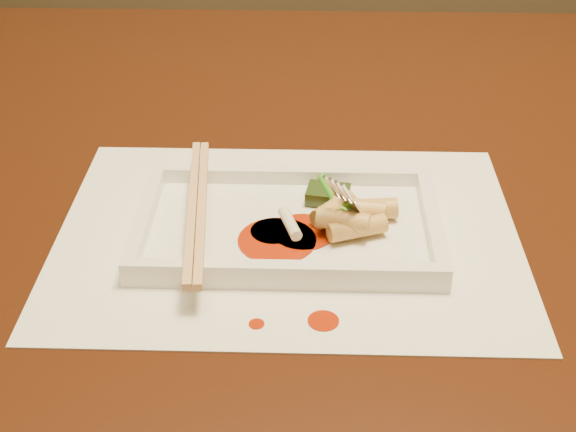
{
  "coord_description": "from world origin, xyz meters",
  "views": [
    {
      "loc": [
        0.04,
        -0.7,
        1.15
      ],
      "look_at": [
        0.02,
        -0.13,
        0.77
      ],
      "focal_mm": 50.0,
      "sensor_mm": 36.0,
      "label": 1
    }
  ],
  "objects_px": {
    "table": "(273,244)",
    "plate_base": "(288,229)",
    "placemat": "(288,234)",
    "chopstick_a": "(192,207)",
    "fork": "(373,141)"
  },
  "relations": [
    {
      "from": "table",
      "to": "placemat",
      "type": "distance_m",
      "value": 0.16
    },
    {
      "from": "plate_base",
      "to": "chopstick_a",
      "type": "relative_size",
      "value": 1.18
    },
    {
      "from": "placemat",
      "to": "fork",
      "type": "relative_size",
      "value": 2.86
    },
    {
      "from": "plate_base",
      "to": "fork",
      "type": "height_order",
      "value": "fork"
    },
    {
      "from": "placemat",
      "to": "plate_base",
      "type": "xyz_separation_m",
      "value": [
        0.0,
        0.0,
        0.0
      ]
    },
    {
      "from": "table",
      "to": "fork",
      "type": "bearing_deg",
      "value": -50.0
    },
    {
      "from": "plate_base",
      "to": "fork",
      "type": "distance_m",
      "value": 0.11
    },
    {
      "from": "table",
      "to": "plate_base",
      "type": "distance_m",
      "value": 0.17
    },
    {
      "from": "placemat",
      "to": "chopstick_a",
      "type": "xyz_separation_m",
      "value": [
        -0.08,
        0.0,
        0.03
      ]
    },
    {
      "from": "placemat",
      "to": "fork",
      "type": "xyz_separation_m",
      "value": [
        0.07,
        0.02,
        0.08
      ]
    },
    {
      "from": "table",
      "to": "chopstick_a",
      "type": "relative_size",
      "value": 6.34
    },
    {
      "from": "plate_base",
      "to": "chopstick_a",
      "type": "xyz_separation_m",
      "value": [
        -0.08,
        0.0,
        0.02
      ]
    },
    {
      "from": "chopstick_a",
      "to": "placemat",
      "type": "bearing_deg",
      "value": 0.0
    },
    {
      "from": "placemat",
      "to": "plate_base",
      "type": "height_order",
      "value": "plate_base"
    },
    {
      "from": "placemat",
      "to": "chopstick_a",
      "type": "bearing_deg",
      "value": 180.0
    }
  ]
}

